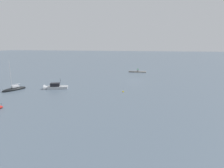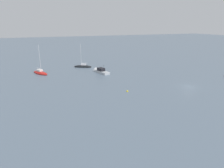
# 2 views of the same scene
# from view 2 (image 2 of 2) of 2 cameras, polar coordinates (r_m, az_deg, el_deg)

# --- Properties ---
(ground_plane) EXTENTS (500.00, 500.00, 0.00)m
(ground_plane) POSITION_cam_2_polar(r_m,az_deg,el_deg) (60.93, 21.63, -0.79)
(ground_plane) COLOR slate
(sailboat_red_near) EXTENTS (8.10, 5.91, 11.13)m
(sailboat_red_near) POSITION_cam_2_polar(r_m,az_deg,el_deg) (76.21, -20.40, 3.13)
(sailboat_red_near) COLOR red
(sailboat_red_near) RESTS_ON ground_plane
(sailboat_black_far) EXTENTS (5.56, 7.60, 10.16)m
(sailboat_black_far) POSITION_cam_2_polar(r_m,az_deg,el_deg) (83.37, -8.61, 5.16)
(sailboat_black_far) COLOR black
(sailboat_black_far) RESTS_ON ground_plane
(motorboat_grey_near) EXTENTS (8.05, 4.29, 4.32)m
(motorboat_grey_near) POSITION_cam_2_polar(r_m,az_deg,el_deg) (73.40, -3.46, 3.74)
(motorboat_grey_near) COLOR #ADB2B7
(motorboat_grey_near) RESTS_ON ground_plane
(mooring_buoy_near) EXTENTS (0.53, 0.53, 0.53)m
(mooring_buoy_near) POSITION_cam_2_polar(r_m,az_deg,el_deg) (52.84, 4.55, -2.16)
(mooring_buoy_near) COLOR yellow
(mooring_buoy_near) RESTS_ON ground_plane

